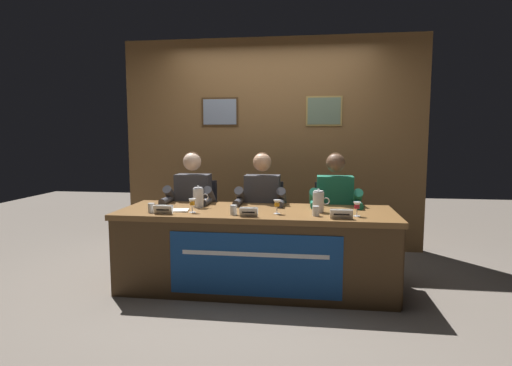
% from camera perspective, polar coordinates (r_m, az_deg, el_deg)
% --- Properties ---
extents(ground_plane, '(12.00, 12.00, 0.00)m').
position_cam_1_polar(ground_plane, '(4.00, -0.00, -14.07)').
color(ground_plane, '#70665B').
extents(wall_back_panelled, '(3.72, 0.14, 2.60)m').
position_cam_1_polar(wall_back_panelled, '(5.19, 2.15, 5.34)').
color(wall_back_panelled, brown).
rests_on(wall_back_panelled, ground_plane).
extents(conference_table, '(2.52, 0.86, 0.73)m').
position_cam_1_polar(conference_table, '(3.76, -0.20, -7.60)').
color(conference_table, brown).
rests_on(conference_table, ground_plane).
extents(chair_left, '(0.44, 0.44, 0.92)m').
position_cam_1_polar(chair_left, '(4.60, -8.18, -5.60)').
color(chair_left, black).
rests_on(chair_left, ground_plane).
extents(panelist_left, '(0.51, 0.48, 1.24)m').
position_cam_1_polar(panelist_left, '(4.36, -8.96, -2.57)').
color(panelist_left, black).
rests_on(panelist_left, ground_plane).
extents(nameplate_left, '(0.16, 0.06, 0.08)m').
position_cam_1_polar(nameplate_left, '(3.69, -12.68, -3.59)').
color(nameplate_left, white).
rests_on(nameplate_left, conference_table).
extents(juice_glass_left, '(0.06, 0.06, 0.12)m').
position_cam_1_polar(juice_glass_left, '(3.71, -8.80, -2.75)').
color(juice_glass_left, white).
rests_on(juice_glass_left, conference_table).
extents(water_cup_left, '(0.06, 0.06, 0.08)m').
position_cam_1_polar(water_cup_left, '(3.79, -14.27, -3.42)').
color(water_cup_left, silver).
rests_on(water_cup_left, conference_table).
extents(chair_center, '(0.44, 0.44, 0.92)m').
position_cam_1_polar(chair_center, '(4.46, 1.06, -5.92)').
color(chair_center, black).
rests_on(chair_center, ground_plane).
extents(panelist_center, '(0.51, 0.48, 1.24)m').
position_cam_1_polar(panelist_center, '(4.21, 0.75, -2.82)').
color(panelist_center, black).
rests_on(panelist_center, ground_plane).
extents(nameplate_center, '(0.15, 0.06, 0.08)m').
position_cam_1_polar(nameplate_center, '(3.49, -1.03, -4.03)').
color(nameplate_center, white).
rests_on(nameplate_center, conference_table).
extents(juice_glass_center, '(0.06, 0.06, 0.12)m').
position_cam_1_polar(juice_glass_center, '(3.61, 2.91, -2.93)').
color(juice_glass_center, white).
rests_on(juice_glass_center, conference_table).
extents(water_cup_center, '(0.06, 0.06, 0.08)m').
position_cam_1_polar(water_cup_center, '(3.57, -3.12, -3.81)').
color(water_cup_center, silver).
rests_on(water_cup_center, conference_table).
extents(chair_right, '(0.44, 0.44, 0.92)m').
position_cam_1_polar(chair_right, '(4.43, 10.65, -6.09)').
color(chair_right, black).
rests_on(chair_right, ground_plane).
extents(panelist_right, '(0.51, 0.48, 1.24)m').
position_cam_1_polar(panelist_right, '(4.19, 10.86, -2.99)').
color(panelist_right, black).
rests_on(panelist_right, ground_plane).
extents(nameplate_right, '(0.18, 0.06, 0.08)m').
position_cam_1_polar(nameplate_right, '(3.47, 11.72, -4.22)').
color(nameplate_right, white).
rests_on(nameplate_right, conference_table).
extents(juice_glass_right, '(0.06, 0.06, 0.12)m').
position_cam_1_polar(juice_glass_right, '(3.59, 13.79, -3.15)').
color(juice_glass_right, white).
rests_on(juice_glass_right, conference_table).
extents(water_cup_right, '(0.06, 0.06, 0.08)m').
position_cam_1_polar(water_cup_right, '(3.56, 8.27, -3.91)').
color(water_cup_right, silver).
rests_on(water_cup_right, conference_table).
extents(water_pitcher_left_side, '(0.15, 0.10, 0.21)m').
position_cam_1_polar(water_pitcher_left_side, '(3.97, -7.97, -1.98)').
color(water_pitcher_left_side, silver).
rests_on(water_pitcher_left_side, conference_table).
extents(water_pitcher_right_side, '(0.15, 0.10, 0.21)m').
position_cam_1_polar(water_pitcher_right_side, '(3.74, 8.63, -2.53)').
color(water_pitcher_right_side, silver).
rests_on(water_pitcher_right_side, conference_table).
extents(document_stack_left, '(0.23, 0.18, 0.01)m').
position_cam_1_polar(document_stack_left, '(3.82, -10.89, -3.73)').
color(document_stack_left, white).
rests_on(document_stack_left, conference_table).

